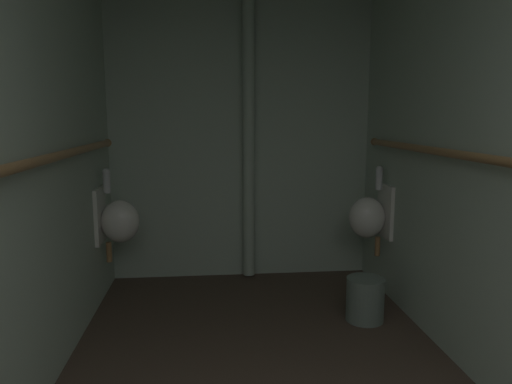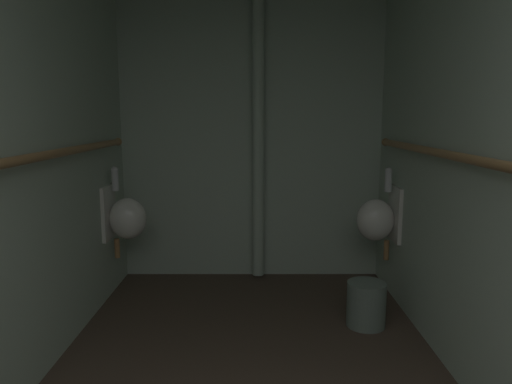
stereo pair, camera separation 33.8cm
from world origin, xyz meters
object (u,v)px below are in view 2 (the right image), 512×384
at_px(urinal_left_mid, 125,217).
at_px(standpipe_back_wall, 258,132).
at_px(waste_bin, 366,304).
at_px(urinal_right_mid, 378,219).

height_order(urinal_left_mid, standpipe_back_wall, standpipe_back_wall).
bearing_deg(standpipe_back_wall, waste_bin, -53.33).
relative_size(standpipe_back_wall, waste_bin, 8.24).
height_order(standpipe_back_wall, waste_bin, standpipe_back_wall).
bearing_deg(urinal_right_mid, urinal_left_mid, 178.49).
height_order(urinal_right_mid, standpipe_back_wall, standpipe_back_wall).
bearing_deg(waste_bin, standpipe_back_wall, 126.67).
distance_m(standpipe_back_wall, waste_bin, 1.74).
relative_size(urinal_left_mid, urinal_right_mid, 1.00).
xyz_separation_m(urinal_left_mid, urinal_right_mid, (2.05, -0.05, 0.00)).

